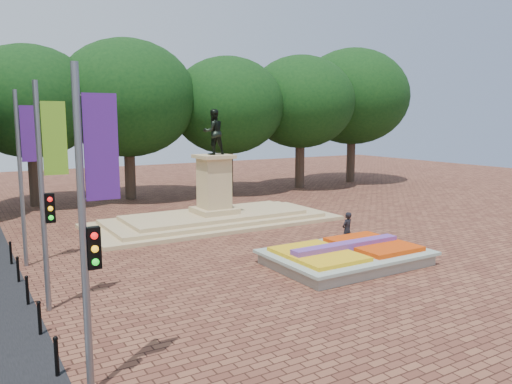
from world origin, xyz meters
The scene contains 7 objects.
ground centered at (0.00, 0.00, 0.00)m, with size 90.00×90.00×0.00m, color brown.
flower_bed centered at (1.03, -2.00, 0.38)m, with size 6.30×4.30×0.91m.
monument centered at (0.00, 8.00, 0.88)m, with size 14.00×6.00×6.40m.
tree_row_back centered at (2.33, 18.00, 6.67)m, with size 44.80×8.80×10.43m.
banner_poles centered at (-10.08, -1.31, 3.88)m, with size 0.88×11.17×7.00m.
bollard_row centered at (-10.70, -1.50, 0.53)m, with size 0.12×13.12×0.98m.
pedestrian centered at (2.80, 0.00, 0.83)m, with size 0.60×0.40×1.66m, color black.
Camera 1 is at (-12.35, -16.96, 5.88)m, focal length 35.00 mm.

